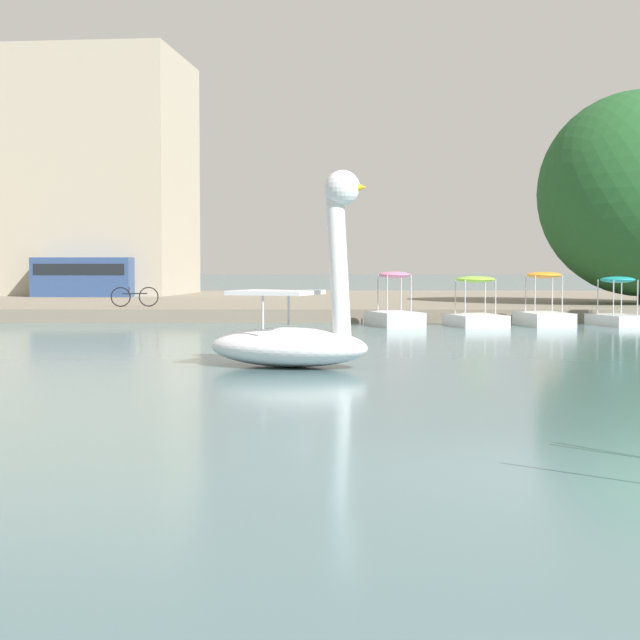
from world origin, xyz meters
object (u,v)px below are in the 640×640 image
Objects in this scene: pedal_boat_pink at (394,312)px; pedal_boat_lime at (475,312)px; swan_boat at (295,328)px; bicycle_parked at (135,297)px; pedal_boat_orange at (544,312)px; pedal_boat_teal at (617,310)px; parked_van at (84,275)px.

pedal_boat_pink is 2.48m from pedal_boat_lime.
swan_boat is 18.22m from bicycle_parked.
pedal_boat_pink reaches higher than pedal_boat_orange.
swan_boat is 16.58m from pedal_boat_teal.
pedal_boat_lime is 11.92m from bicycle_parked.
pedal_boat_pink is 1.58× the size of bicycle_parked.
pedal_boat_pink is at bearing -50.00° from parked_van.
pedal_boat_orange is 13.89m from bicycle_parked.
pedal_boat_pink is 1.10× the size of pedal_boat_teal.
swan_boat is at bearing -111.12° from pedal_boat_lime.
pedal_boat_orange is 2.35m from pedal_boat_teal.
pedal_boat_lime reaches higher than pedal_boat_teal.
parked_van is at bearing 138.83° from pedal_boat_orange.
swan_boat is at bearing -70.30° from bicycle_parked.
pedal_boat_pink reaches higher than pedal_boat_lime.
bicycle_parked is at bearing 163.91° from pedal_boat_orange.
swan_boat is at bearing -118.40° from pedal_boat_orange.
pedal_boat_teal reaches higher than bicycle_parked.
parked_van is (-4.48, 11.74, 0.62)m from bicycle_parked.
bicycle_parked is (-8.73, 4.01, 0.36)m from pedal_boat_pink.
pedal_boat_teal is 16.08m from bicycle_parked.
swan_boat is 1.46× the size of pedal_boat_orange.
swan_boat is at bearing -125.08° from pedal_boat_teal.
pedal_boat_lime is at bearing -0.77° from pedal_boat_pink.
pedal_boat_orange is 23.69m from parked_van.
pedal_boat_pink is 0.55× the size of parked_van.
pedal_boat_orange is 1.54× the size of bicycle_parked.
pedal_boat_orange is (2.13, 0.20, 0.00)m from pedal_boat_lime.
pedal_boat_teal is at bearing 6.35° from pedal_boat_orange.
pedal_boat_pink is 1.01× the size of pedal_boat_lime.
pedal_boat_orange reaches higher than pedal_boat_lime.
parked_van reaches higher than pedal_boat_teal.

